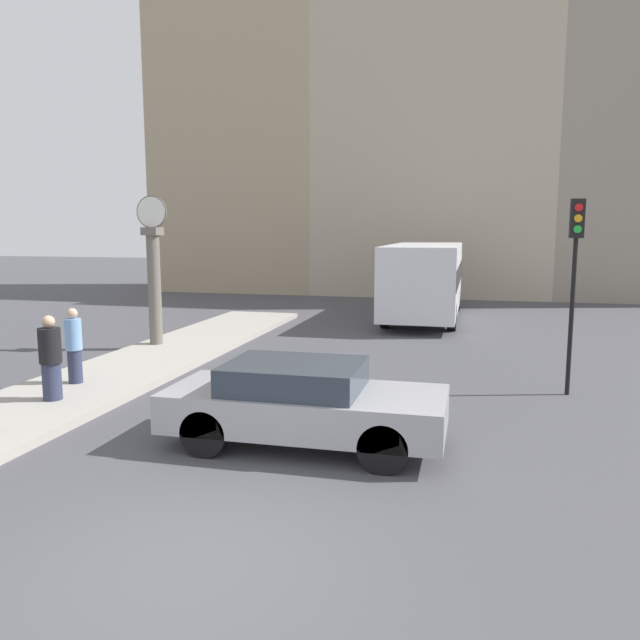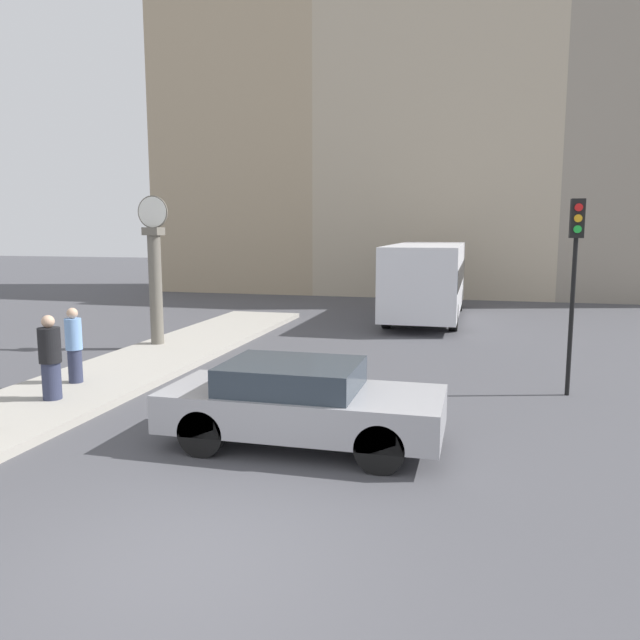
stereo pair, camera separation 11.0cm
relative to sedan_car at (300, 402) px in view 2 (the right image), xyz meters
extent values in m
plane|color=#47474C|center=(-0.24, -3.61, -0.69)|extent=(120.00, 120.00, 0.00)
cube|color=#A39E93|center=(-5.31, 4.00, -0.62)|extent=(2.67, 19.23, 0.15)
cube|color=tan|center=(-9.90, 23.66, 8.30)|extent=(8.85, 5.00, 17.98)
cube|color=#B7A88E|center=(0.28, 23.66, 7.73)|extent=(11.51, 5.00, 16.84)
cube|color=#9E9EA3|center=(0.04, 0.00, -0.09)|extent=(4.29, 1.81, 0.59)
cube|color=#2D3842|center=(-0.13, 0.00, 0.41)|extent=(2.06, 1.63, 0.42)
cylinder|color=black|center=(1.37, 0.80, -0.34)|extent=(0.71, 0.22, 0.71)
cylinder|color=black|center=(1.37, -0.80, -0.34)|extent=(0.71, 0.22, 0.71)
cylinder|color=black|center=(-1.29, 0.80, -0.34)|extent=(0.71, 0.22, 0.71)
cylinder|color=black|center=(-1.29, -0.80, -0.34)|extent=(0.71, 0.22, 0.71)
cube|color=silver|center=(0.74, 14.42, 0.87)|extent=(2.49, 8.33, 2.41)
cube|color=#1E232D|center=(0.74, 14.42, 1.03)|extent=(2.52, 8.17, 0.72)
cylinder|color=black|center=(1.84, 17.00, -0.24)|extent=(0.28, 0.90, 0.90)
cylinder|color=black|center=(-0.37, 17.00, -0.24)|extent=(0.28, 0.90, 0.90)
cylinder|color=black|center=(1.84, 11.83, -0.24)|extent=(0.28, 0.90, 0.90)
cylinder|color=black|center=(-0.37, 11.83, -0.24)|extent=(0.28, 0.90, 0.90)
cylinder|color=black|center=(4.42, 4.20, 0.89)|extent=(0.09, 0.09, 3.17)
cube|color=black|center=(4.42, 4.20, 2.85)|extent=(0.26, 0.20, 0.76)
cylinder|color=red|center=(4.42, 4.08, 3.06)|extent=(0.15, 0.04, 0.15)
cylinder|color=orange|center=(4.42, 4.08, 2.85)|extent=(0.15, 0.04, 0.15)
cylinder|color=green|center=(4.42, 4.08, 2.65)|extent=(0.15, 0.04, 0.15)
cylinder|color=#666056|center=(-6.07, 6.58, 0.97)|extent=(0.36, 0.36, 3.02)
cube|color=#666056|center=(-6.07, 6.58, 2.59)|extent=(0.46, 0.46, 0.21)
cylinder|color=#666056|center=(-6.07, 6.58, 3.10)|extent=(0.89, 0.04, 0.89)
cylinder|color=white|center=(-6.07, 6.58, 3.10)|extent=(0.82, 0.06, 0.82)
cylinder|color=#2D334C|center=(-5.14, 0.89, -0.19)|extent=(0.35, 0.35, 0.71)
cylinder|color=black|center=(-5.14, 0.89, 0.50)|extent=(0.41, 0.41, 0.66)
sphere|color=tan|center=(-5.14, 0.89, 0.95)|extent=(0.24, 0.24, 0.24)
cylinder|color=#2D334C|center=(-5.52, 2.13, -0.19)|extent=(0.29, 0.29, 0.70)
cylinder|color=#729ED8|center=(-5.52, 2.13, 0.49)|extent=(0.34, 0.34, 0.65)
sphere|color=tan|center=(-5.52, 2.13, 0.93)|extent=(0.22, 0.22, 0.22)
camera|label=1|loc=(2.49, -9.00, 2.66)|focal=35.00mm
camera|label=2|loc=(2.60, -8.97, 2.66)|focal=35.00mm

